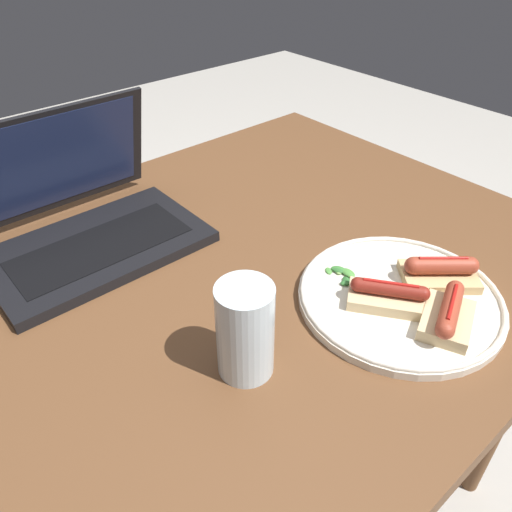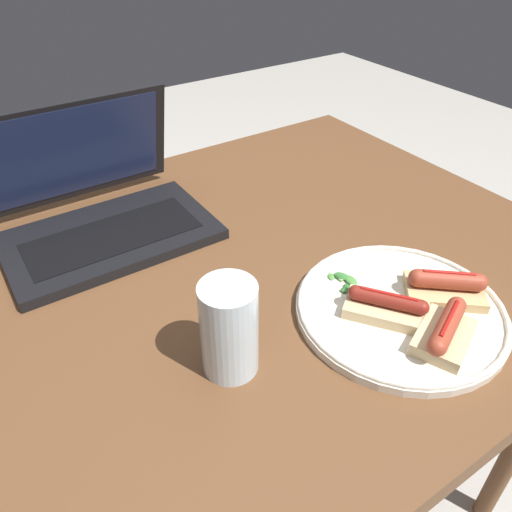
{
  "view_description": "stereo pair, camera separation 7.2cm",
  "coord_description": "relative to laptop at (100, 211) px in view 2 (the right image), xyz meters",
  "views": [
    {
      "loc": [
        -0.36,
        -0.5,
        1.23
      ],
      "look_at": [
        0.01,
        -0.06,
        0.8
      ],
      "focal_mm": 35.0,
      "sensor_mm": 36.0,
      "label": 1
    },
    {
      "loc": [
        -0.31,
        -0.54,
        1.23
      ],
      "look_at": [
        0.01,
        -0.06,
        0.8
      ],
      "focal_mm": 35.0,
      "sensor_mm": 36.0,
      "label": 2
    }
  ],
  "objects": [
    {
      "name": "salad_pile",
      "position": [
        0.25,
        -0.35,
        -0.02
      ],
      "size": [
        0.04,
        0.06,
        0.01
      ],
      "color": "#709E4C",
      "rests_on": "plate"
    },
    {
      "name": "plate",
      "position": [
        0.28,
        -0.44,
        -0.03
      ],
      "size": [
        0.3,
        0.3,
        0.02
      ],
      "color": "silver",
      "rests_on": "desk"
    },
    {
      "name": "desk",
      "position": [
        0.12,
        -0.22,
        -0.1
      ],
      "size": [
        1.14,
        0.85,
        0.74
      ],
      "color": "brown",
      "rests_on": "ground_plane"
    },
    {
      "name": "drinking_glass",
      "position": [
        0.03,
        -0.39,
        0.02
      ],
      "size": [
        0.07,
        0.07,
        0.13
      ],
      "color": "silver",
      "rests_on": "desk"
    },
    {
      "name": "laptop",
      "position": [
        0.0,
        0.0,
        0.0
      ],
      "size": [
        0.35,
        0.27,
        0.21
      ],
      "color": "black",
      "rests_on": "desk"
    },
    {
      "name": "sausage_toast_middle",
      "position": [
        0.35,
        -0.46,
        -0.01
      ],
      "size": [
        0.13,
        0.12,
        0.04
      ],
      "rotation": [
        0.0,
        0.0,
        5.58
      ],
      "color": "tan",
      "rests_on": "plate"
    },
    {
      "name": "sausage_toast_right",
      "position": [
        0.27,
        -0.52,
        -0.01
      ],
      "size": [
        0.11,
        0.09,
        0.05
      ],
      "rotation": [
        0.0,
        0.0,
        0.41
      ],
      "color": "#D6B784",
      "rests_on": "plate"
    },
    {
      "name": "ground_plane",
      "position": [
        0.12,
        -0.22,
        -0.77
      ],
      "size": [
        6.0,
        6.0,
        0.0
      ],
      "primitive_type": "plane",
      "color": "#B7B2A8"
    },
    {
      "name": "sausage_toast_left",
      "position": [
        0.25,
        -0.44,
        -0.01
      ],
      "size": [
        0.11,
        0.12,
        0.04
      ],
      "rotation": [
        0.0,
        0.0,
        2.2
      ],
      "color": "#D6B784",
      "rests_on": "plate"
    }
  ]
}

